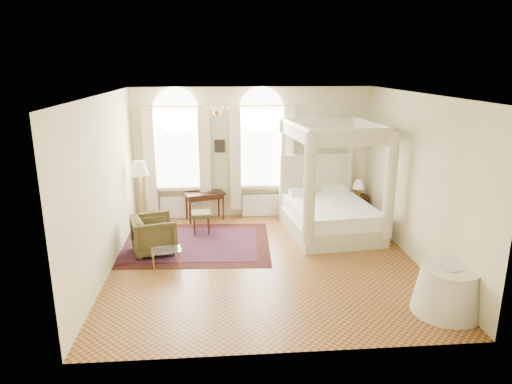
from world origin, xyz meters
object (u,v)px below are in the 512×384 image
nightstand (358,206)px  armchair (154,235)px  side_table (448,290)px  writing_desk (204,196)px  coffee_table (166,251)px  stool (201,216)px  canopy_bed (331,209)px  floor_lamp (139,172)px

nightstand → armchair: armchair is taller
side_table → writing_desk: bearing=129.4°
armchair → side_table: bearing=-135.3°
armchair → coffee_table: bearing=-173.5°
writing_desk → stool: writing_desk is taller
canopy_bed → side_table: bearing=-74.4°
side_table → floor_lamp: bearing=143.0°
canopy_bed → armchair: size_ratio=2.98×
nightstand → armchair: size_ratio=0.67×
canopy_bed → floor_lamp: bearing=174.2°
coffee_table → stool: bearing=72.1°
armchair → floor_lamp: size_ratio=0.51×
armchair → writing_desk: bearing=-42.4°
armchair → side_table: 5.70m
canopy_bed → writing_desk: size_ratio=2.41×
stool → coffee_table: stool is taller
canopy_bed → side_table: 3.78m
nightstand → stool: nightstand is taller
armchair → floor_lamp: (-0.43, 1.28, 1.06)m
writing_desk → armchair: bearing=-116.4°
armchair → floor_lamp: bearing=2.6°
canopy_bed → stool: canopy_bed is taller
nightstand → writing_desk: writing_desk is taller
canopy_bed → nightstand: canopy_bed is taller
canopy_bed → side_table: size_ratio=2.37×
stool → coffee_table: 2.00m
stool → armchair: size_ratio=0.58×
nightstand → writing_desk: 3.98m
coffee_table → side_table: (4.64, -1.99, 0.02)m
nightstand → floor_lamp: floor_lamp is taller
side_table → coffee_table: bearing=156.8°
canopy_bed → floor_lamp: size_ratio=1.53×
side_table → armchair: bearing=150.6°
stool → writing_desk: bearing=86.3°
coffee_table → floor_lamp: size_ratio=0.37×
nightstand → floor_lamp: bearing=-173.1°
floor_lamp → canopy_bed: bearing=-5.8°
nightstand → stool: 4.11m
canopy_bed → stool: (-3.00, 0.26, -0.17)m
stool → floor_lamp: size_ratio=0.30×
nightstand → floor_lamp: (-5.40, -0.65, 1.16)m
nightstand → side_table: bearing=-90.0°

